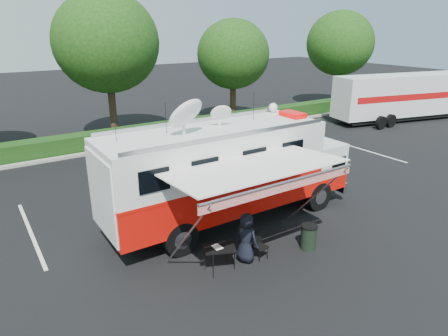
# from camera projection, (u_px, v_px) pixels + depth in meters

# --- Properties ---
(ground_plane) EXTENTS (120.00, 120.00, 0.00)m
(ground_plane) POSITION_uv_depth(u_px,v_px,m) (231.00, 219.00, 15.03)
(ground_plane) COLOR black
(ground_plane) RESTS_ON ground
(back_border) EXTENTS (60.00, 6.14, 8.87)m
(back_border) POSITION_uv_depth(u_px,v_px,m) (127.00, 58.00, 24.09)
(back_border) COLOR #9E998E
(back_border) RESTS_ON ground_plane
(stall_lines) EXTENTS (24.12, 5.50, 0.01)m
(stall_lines) POSITION_uv_depth(u_px,v_px,m) (182.00, 195.00, 17.13)
(stall_lines) COLOR silver
(stall_lines) RESTS_ON ground_plane
(command_truck) EXTENTS (9.56, 2.63, 4.59)m
(command_truck) POSITION_uv_depth(u_px,v_px,m) (230.00, 171.00, 14.33)
(command_truck) COLOR black
(command_truck) RESTS_ON ground_plane
(awning) EXTENTS (5.22, 2.69, 3.15)m
(awning) POSITION_uv_depth(u_px,v_px,m) (259.00, 171.00, 11.40)
(awning) COLOR white
(awning) RESTS_ON ground_plane
(person) EXTENTS (0.74, 0.90, 1.59)m
(person) POSITION_uv_depth(u_px,v_px,m) (246.00, 260.00, 12.40)
(person) COLOR black
(person) RESTS_ON ground_plane
(folding_table) EXTENTS (1.08, 0.94, 0.77)m
(folding_table) POSITION_uv_depth(u_px,v_px,m) (220.00, 249.00, 11.67)
(folding_table) COLOR black
(folding_table) RESTS_ON ground_plane
(folding_chair) EXTENTS (0.47, 0.50, 0.83)m
(folding_chair) POSITION_uv_depth(u_px,v_px,m) (259.00, 243.00, 12.43)
(folding_chair) COLOR black
(folding_chair) RESTS_ON ground_plane
(trash_bin) EXTENTS (0.55, 0.55, 0.82)m
(trash_bin) POSITION_uv_depth(u_px,v_px,m) (309.00, 237.00, 12.94)
(trash_bin) COLOR black
(trash_bin) RESTS_ON ground_plane
(semi_trailer) EXTENTS (11.38, 4.83, 3.44)m
(semi_trailer) POSITION_uv_depth(u_px,v_px,m) (403.00, 96.00, 30.17)
(semi_trailer) COLOR silver
(semi_trailer) RESTS_ON ground_plane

